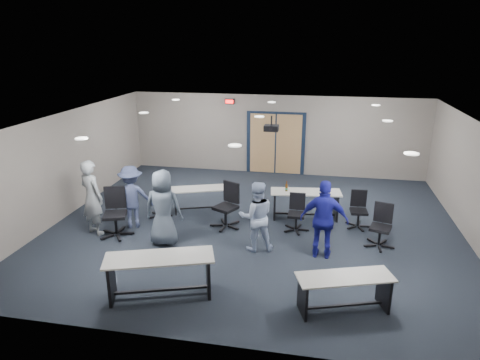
% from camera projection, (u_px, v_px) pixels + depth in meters
% --- Properties ---
extents(floor, '(10.00, 10.00, 0.00)m').
position_uv_depth(floor, '(255.00, 225.00, 10.80)').
color(floor, black).
rests_on(floor, ground).
extents(back_wall, '(10.00, 0.04, 2.70)m').
position_uv_depth(back_wall, '(276.00, 135.00, 14.57)').
color(back_wall, gray).
rests_on(back_wall, floor).
extents(front_wall, '(10.00, 0.04, 2.70)m').
position_uv_depth(front_wall, '(208.00, 267.00, 6.18)').
color(front_wall, gray).
rests_on(front_wall, floor).
extents(left_wall, '(0.04, 9.00, 2.70)m').
position_uv_depth(left_wall, '(68.00, 163.00, 11.27)').
color(left_wall, gray).
rests_on(left_wall, floor).
extents(right_wall, '(0.04, 9.00, 2.70)m').
position_uv_depth(right_wall, '(478.00, 187.00, 9.48)').
color(right_wall, gray).
rests_on(right_wall, floor).
extents(ceiling, '(10.00, 9.00, 0.04)m').
position_uv_depth(ceiling, '(256.00, 119.00, 9.95)').
color(ceiling, white).
rests_on(ceiling, back_wall).
extents(double_door, '(2.00, 0.07, 2.20)m').
position_uv_depth(double_door, '(276.00, 144.00, 14.63)').
color(double_door, black).
rests_on(double_door, back_wall).
extents(exit_sign, '(0.32, 0.07, 0.18)m').
position_uv_depth(exit_sign, '(230.00, 102.00, 14.46)').
color(exit_sign, black).
rests_on(exit_sign, back_wall).
extents(ceiling_projector, '(0.35, 0.32, 0.37)m').
position_uv_depth(ceiling_projector, '(271.00, 128.00, 10.45)').
color(ceiling_projector, black).
rests_on(ceiling_projector, ceiling).
extents(ceiling_can_lights, '(6.24, 5.74, 0.02)m').
position_uv_depth(ceiling_can_lights, '(258.00, 118.00, 10.19)').
color(ceiling_can_lights, white).
rests_on(ceiling_can_lights, ceiling).
extents(table_front_left, '(2.05, 1.24, 0.79)m').
position_uv_depth(table_front_left, '(160.00, 269.00, 7.69)').
color(table_front_left, '#B7B5AD').
rests_on(table_front_left, floor).
extents(table_front_right, '(1.73, 1.04, 0.66)m').
position_uv_depth(table_front_right, '(344.00, 287.00, 7.29)').
color(table_front_right, '#B7B5AD').
rests_on(table_front_right, floor).
extents(table_back_left, '(1.70, 1.05, 0.76)m').
position_uv_depth(table_back_left, '(202.00, 195.00, 11.57)').
color(table_back_left, '#B7B5AD').
rests_on(table_back_left, floor).
extents(table_back_right, '(1.86, 0.81, 1.00)m').
position_uv_depth(table_back_right, '(305.00, 200.00, 11.10)').
color(table_back_right, '#B7B5AD').
rests_on(table_back_right, floor).
extents(chair_back_a, '(0.65, 0.65, 0.92)m').
position_uv_depth(chair_back_a, '(160.00, 200.00, 11.18)').
color(chair_back_a, black).
rests_on(chair_back_a, floor).
extents(chair_back_b, '(0.95, 0.95, 1.12)m').
position_uv_depth(chair_back_b, '(226.00, 206.00, 10.53)').
color(chair_back_b, black).
rests_on(chair_back_b, floor).
extents(chair_back_c, '(0.58, 0.58, 0.92)m').
position_uv_depth(chair_back_c, '(296.00, 213.00, 10.35)').
color(chair_back_c, black).
rests_on(chair_back_c, floor).
extents(chair_back_d, '(0.62, 0.62, 0.92)m').
position_uv_depth(chair_back_d, '(359.00, 210.00, 10.54)').
color(chair_back_d, black).
rests_on(chair_back_d, floor).
extents(chair_loose_left, '(0.93, 0.93, 1.17)m').
position_uv_depth(chair_loose_left, '(115.00, 213.00, 10.04)').
color(chair_loose_left, black).
rests_on(chair_loose_left, floor).
extents(chair_loose_right, '(0.78, 0.78, 0.99)m').
position_uv_depth(chair_loose_right, '(381.00, 226.00, 9.54)').
color(chair_loose_right, black).
rests_on(chair_loose_right, floor).
extents(person_gray, '(0.79, 0.68, 1.83)m').
position_uv_depth(person_gray, '(92.00, 197.00, 10.09)').
color(person_gray, '#99A1A7').
rests_on(person_gray, floor).
extents(person_plaid, '(0.87, 0.58, 1.75)m').
position_uv_depth(person_plaid, '(163.00, 208.00, 9.59)').
color(person_plaid, '#4E5B6B').
rests_on(person_plaid, floor).
extents(person_lightblue, '(0.91, 0.80, 1.59)m').
position_uv_depth(person_lightblue, '(256.00, 216.00, 9.33)').
color(person_lightblue, '#ABBEE2').
rests_on(person_lightblue, floor).
extents(person_navy, '(1.04, 0.49, 1.72)m').
position_uv_depth(person_navy, '(324.00, 220.00, 8.99)').
color(person_navy, navy).
rests_on(person_navy, floor).
extents(person_back, '(1.17, 0.95, 1.58)m').
position_uv_depth(person_back, '(132.00, 197.00, 10.49)').
color(person_back, '#394368').
rests_on(person_back, floor).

